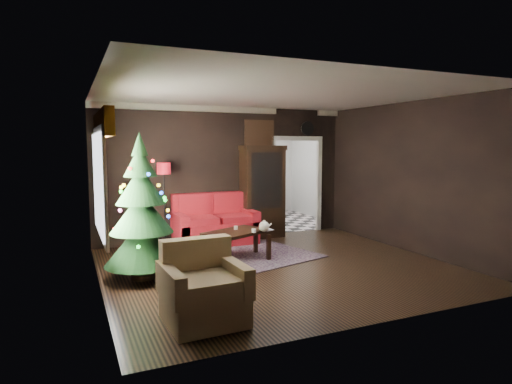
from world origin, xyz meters
name	(u,v)px	position (x,y,z in m)	size (l,w,h in m)	color
floor	(278,267)	(0.00, 0.00, 0.00)	(5.50, 5.50, 0.00)	black
ceiling	(279,93)	(0.00, 0.00, 2.80)	(5.50, 5.50, 0.00)	white
wall_back	(226,173)	(0.00, 2.50, 1.40)	(5.50, 5.50, 0.00)	black
wall_front	(382,199)	(0.00, -2.50, 1.40)	(5.50, 5.50, 0.00)	black
wall_left	(97,189)	(-2.75, 0.00, 1.40)	(5.50, 5.50, 0.00)	black
wall_right	(410,177)	(2.75, 0.00, 1.40)	(5.50, 5.50, 0.00)	black
doorway	(296,187)	(1.70, 2.50, 1.05)	(1.10, 0.10, 2.10)	silver
left_window	(99,184)	(-2.71, 0.20, 1.45)	(0.05, 1.60, 1.40)	white
valance	(103,125)	(-2.63, 0.20, 2.27)	(0.12, 2.10, 0.35)	#793C08
kitchen_floor	(268,221)	(1.70, 4.00, 0.00)	(3.00, 3.00, 0.00)	white
kitchen_window	(247,156)	(1.70, 5.45, 1.70)	(0.70, 0.06, 0.70)	white
rug	(247,257)	(-0.25, 0.75, 0.01)	(2.38, 1.73, 0.01)	#58404D
loveseat	(215,219)	(-0.40, 2.05, 0.50)	(1.70, 0.90, 1.00)	maroon
curio_cabinet	(262,194)	(0.75, 2.27, 0.95)	(0.90, 0.45, 1.90)	black
floor_lamp	(165,206)	(-1.41, 2.08, 0.83)	(0.28, 0.28, 1.66)	black
christmas_tree	(141,209)	(-2.13, 0.25, 1.05)	(1.11, 1.11, 2.12)	#0A3917
armchair	(204,283)	(-1.77, -1.71, 0.46)	(0.87, 0.87, 0.89)	tan
coffee_table	(236,245)	(-0.46, 0.73, 0.26)	(1.09, 0.65, 0.49)	#321B15
teapot	(264,226)	(-0.04, 0.47, 0.60)	(0.21, 0.21, 0.19)	silver
cup_a	(236,228)	(-0.41, 0.87, 0.53)	(0.07, 0.07, 0.06)	white
cup_b	(254,231)	(-0.23, 0.47, 0.54)	(0.08, 0.08, 0.07)	white
book	(262,224)	(-0.02, 0.57, 0.62)	(0.17, 0.02, 0.24)	#8D725A
wall_clock	(307,128)	(1.95, 2.45, 2.38)	(0.32, 0.32, 0.06)	silver
painting	(259,133)	(0.75, 2.46, 2.25)	(0.62, 0.05, 0.52)	tan
kitchen_counter	(250,199)	(1.70, 5.20, 0.45)	(1.80, 0.60, 0.90)	silver
kitchen_table	(262,209)	(1.40, 3.70, 0.38)	(0.70, 0.70, 0.75)	brown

